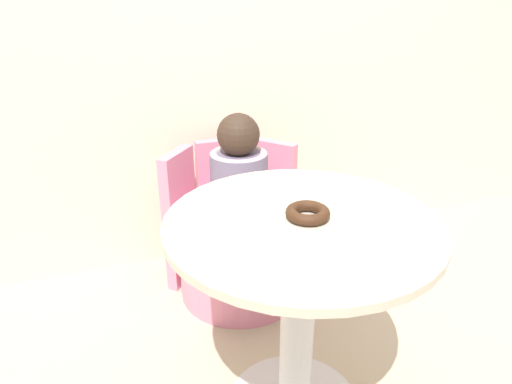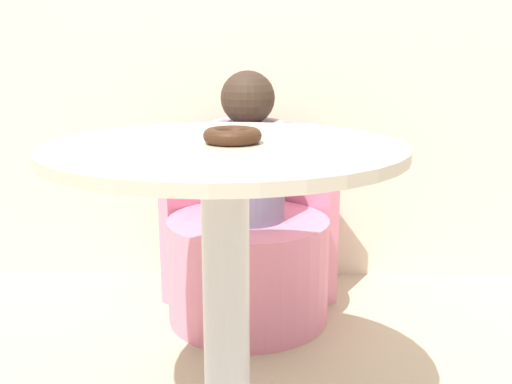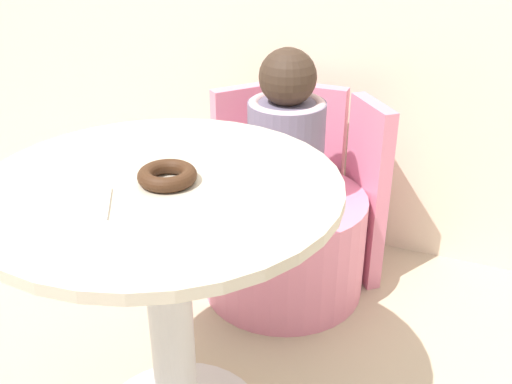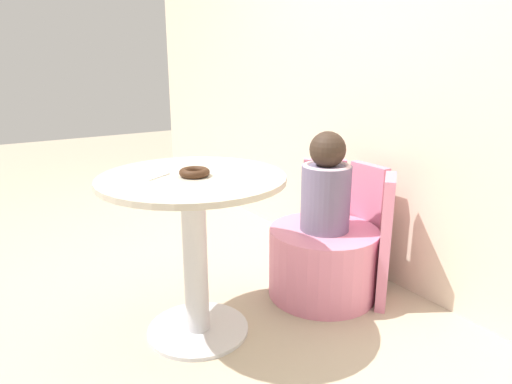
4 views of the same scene
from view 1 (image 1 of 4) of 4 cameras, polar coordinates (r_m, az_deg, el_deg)
name	(u,v)px [view 1 (image 1 of 4)]	position (r m, az deg, el deg)	size (l,w,h in m)	color
back_wall	(218,17)	(2.25, -4.78, 20.93)	(6.00, 0.06, 2.40)	beige
round_table	(299,284)	(1.39, 5.44, -11.34)	(0.78, 0.78, 0.73)	silver
tub_chair	(240,258)	(2.13, -1.97, -8.20)	(0.56, 0.56, 0.36)	pink
booth_backrest	(226,208)	(2.26, -3.81, -2.01)	(0.66, 0.24, 0.66)	pink
child_figure	(239,176)	(1.95, -2.14, 2.00)	(0.25, 0.25, 0.50)	slate
donut	(308,213)	(1.28, 6.48, -2.61)	(0.13, 0.13, 0.03)	#3D2314
paper_napkin	(294,253)	(1.12, 4.74, -7.58)	(0.18, 0.18, 0.01)	white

